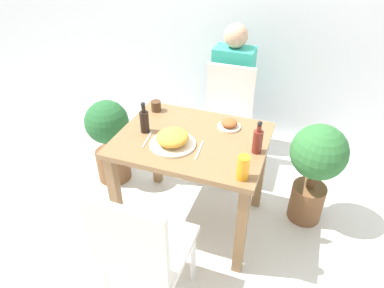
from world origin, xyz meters
The scene contains 15 objects.
ground_plane centered at (0.00, 0.00, 0.00)m, with size 16.00×16.00×0.00m, color silver.
dining_table centered at (0.00, 0.00, 0.60)m, with size 0.94×0.73×0.72m.
chair_near centered at (0.00, -0.74, 0.51)m, with size 0.42×0.42×0.90m.
chair_far centered at (0.04, 0.72, 0.51)m, with size 0.42×0.42×0.90m.
food_plate centered at (-0.08, -0.12, 0.77)m, with size 0.28×0.28×0.10m.
side_plate centered at (0.19, 0.20, 0.75)m, with size 0.15×0.15×0.06m.
drink_cup centered at (-0.36, 0.24, 0.76)m, with size 0.07×0.07×0.07m.
juice_glass centered at (0.39, -0.28, 0.79)m, with size 0.07×0.07×0.14m.
sauce_bottle centered at (0.41, -0.02, 0.80)m, with size 0.06×0.06×0.21m.
condiment_bottle centered at (-0.31, -0.03, 0.80)m, with size 0.06×0.06×0.21m.
fork_utensil centered at (-0.25, -0.12, 0.72)m, with size 0.03×0.18×0.00m.
spoon_utensil centered at (0.09, -0.12, 0.72)m, with size 0.03×0.20×0.00m.
potted_plant_left centered at (-0.79, 0.23, 0.41)m, with size 0.35×0.35×0.72m.
potted_plant_right centered at (0.78, 0.31, 0.48)m, with size 0.38×0.38×0.78m.
person_figure centered at (0.00, 1.05, 0.58)m, with size 0.34×0.22×1.17m.
Camera 1 is at (0.62, -1.70, 1.90)m, focal length 32.00 mm.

